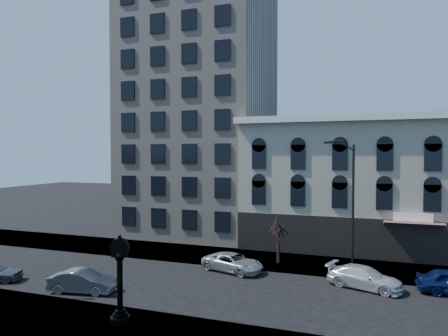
% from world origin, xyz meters
% --- Properties ---
extents(ground, '(160.00, 160.00, 0.00)m').
position_xyz_m(ground, '(0.00, 0.00, 0.00)').
color(ground, black).
rests_on(ground, ground).
extents(sidewalk_far, '(160.00, 6.00, 0.12)m').
position_xyz_m(sidewalk_far, '(0.00, 8.00, 0.06)').
color(sidewalk_far, '#9B9A8D').
rests_on(sidewalk_far, ground).
extents(sidewalk_near, '(160.00, 6.00, 0.12)m').
position_xyz_m(sidewalk_near, '(0.00, -8.00, 0.06)').
color(sidewalk_near, '#9B9A8D').
rests_on(sidewalk_near, ground).
extents(cream_tower, '(15.90, 15.40, 42.50)m').
position_xyz_m(cream_tower, '(-6.11, 18.88, 19.32)').
color(cream_tower, '#C4B29E').
rests_on(cream_tower, ground).
extents(victorian_row, '(22.60, 11.19, 12.50)m').
position_xyz_m(victorian_row, '(12.00, 15.89, 6.00)').
color(victorian_row, '#ABA68D').
rests_on(victorian_row, ground).
extents(street_clock, '(1.06, 1.06, 4.67)m').
position_xyz_m(street_clock, '(-0.07, -6.91, 2.23)').
color(street_clock, black).
rests_on(street_clock, sidewalk_near).
extents(street_lamp_far, '(2.64, 0.59, 10.22)m').
position_xyz_m(street_lamp_far, '(10.67, 6.66, 7.83)').
color(street_lamp_far, black).
rests_on(street_lamp_far, sidewalk_far).
extents(bare_tree_far, '(2.47, 2.47, 4.24)m').
position_xyz_m(bare_tree_far, '(5.59, 7.28, 3.31)').
color(bare_tree_far, black).
rests_on(bare_tree_far, sidewalk_far).
extents(car_near_b, '(4.59, 2.28, 1.45)m').
position_xyz_m(car_near_b, '(-5.21, -3.51, 0.72)').
color(car_near_b, '#595B60').
rests_on(car_near_b, ground).
extents(car_far_a, '(5.32, 3.53, 1.36)m').
position_xyz_m(car_far_a, '(2.66, 4.19, 0.68)').
color(car_far_a, '#A5A8AD').
rests_on(car_far_a, ground).
extents(car_far_b, '(5.37, 3.48, 1.45)m').
position_xyz_m(car_far_b, '(12.28, 3.40, 0.72)').
color(car_far_b, silver).
rests_on(car_far_b, ground).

